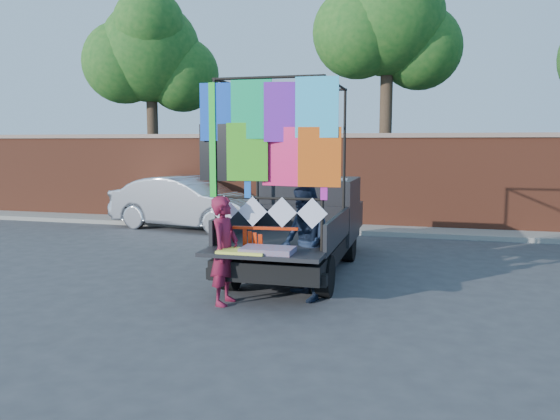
% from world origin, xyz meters
% --- Properties ---
extents(ground, '(90.00, 90.00, 0.00)m').
position_xyz_m(ground, '(0.00, 0.00, 0.00)').
color(ground, '#38383A').
rests_on(ground, ground).
extents(brick_wall, '(30.00, 0.45, 2.61)m').
position_xyz_m(brick_wall, '(0.00, 7.00, 1.33)').
color(brick_wall, brown).
rests_on(brick_wall, ground).
extents(curb, '(30.00, 1.20, 0.12)m').
position_xyz_m(curb, '(0.00, 6.30, 0.06)').
color(curb, gray).
rests_on(curb, ground).
extents(tree_left, '(4.20, 3.30, 7.05)m').
position_xyz_m(tree_left, '(-6.48, 8.12, 5.12)').
color(tree_left, '#38281C').
rests_on(tree_left, ground).
extents(tree_mid, '(4.20, 3.30, 7.73)m').
position_xyz_m(tree_mid, '(1.02, 8.12, 5.70)').
color(tree_mid, '#38281C').
rests_on(tree_mid, ground).
extents(pickup_truck, '(2.09, 5.24, 3.30)m').
position_xyz_m(pickup_truck, '(-0.02, 2.05, 0.83)').
color(pickup_truck, black).
rests_on(pickup_truck, ground).
extents(sedan, '(4.57, 2.24, 1.44)m').
position_xyz_m(sedan, '(-4.09, 5.60, 0.72)').
color(sedan, '#BBBCC3').
rests_on(sedan, ground).
extents(woman, '(0.41, 0.60, 1.59)m').
position_xyz_m(woman, '(-0.60, -0.76, 0.80)').
color(woman, maroon).
rests_on(woman, ground).
extents(man, '(1.02, 1.07, 1.73)m').
position_xyz_m(man, '(0.48, -0.26, 0.87)').
color(man, '#151F34').
rests_on(man, ground).
extents(streamer_bundle, '(0.98, 0.15, 0.67)m').
position_xyz_m(streamer_bundle, '(-0.17, -0.52, 0.91)').
color(streamer_bundle, red).
rests_on(streamer_bundle, ground).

